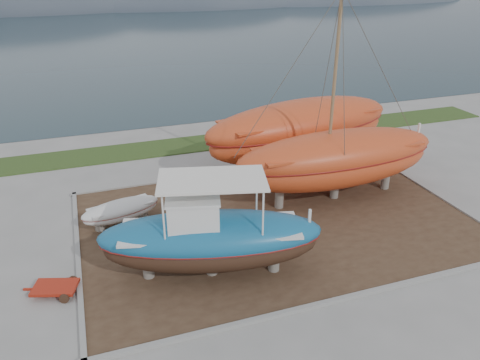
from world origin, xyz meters
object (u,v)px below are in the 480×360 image
object	(u,v)px
white_dinghy	(121,213)
orange_bare_hull	(300,136)
blue_caique	(211,228)
orange_sailboat	(343,102)
red_trailer	(56,290)

from	to	relation	value
white_dinghy	orange_bare_hull	xyz separation A→B (m)	(10.78, 3.23, 1.45)
blue_caique	orange_sailboat	distance (m)	9.49
orange_sailboat	orange_bare_hull	xyz separation A→B (m)	(-0.06, 4.13, -3.11)
orange_sailboat	red_trailer	xyz separation A→B (m)	(-13.78, -3.48, -5.01)
white_dinghy	orange_bare_hull	bearing A→B (deg)	2.31
orange_bare_hull	white_dinghy	bearing A→B (deg)	-173.11
blue_caique	orange_bare_hull	xyz separation A→B (m)	(7.85, 8.40, -0.06)
blue_caique	white_dinghy	size ratio (longest dim) A/B	2.32
orange_bare_hull	red_trailer	size ratio (longest dim) A/B	5.13
orange_sailboat	orange_bare_hull	world-z (taller)	orange_sailboat
red_trailer	orange_sailboat	bearing A→B (deg)	32.27
blue_caique	orange_bare_hull	size ratio (longest dim) A/B	0.70
orange_sailboat	orange_bare_hull	bearing A→B (deg)	89.78
orange_sailboat	red_trailer	size ratio (longest dim) A/B	4.60
red_trailer	white_dinghy	bearing A→B (deg)	74.20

